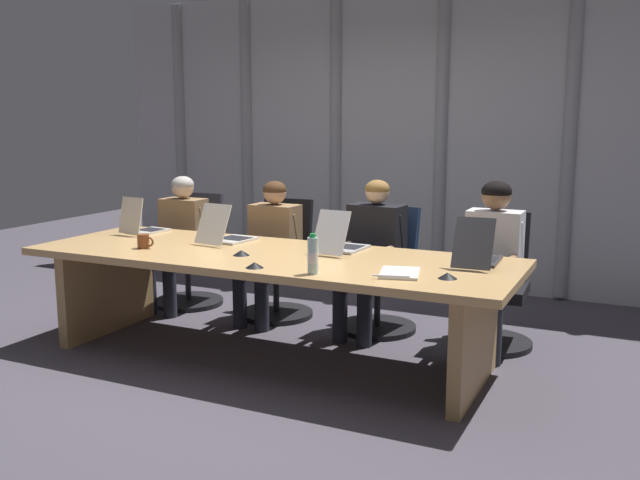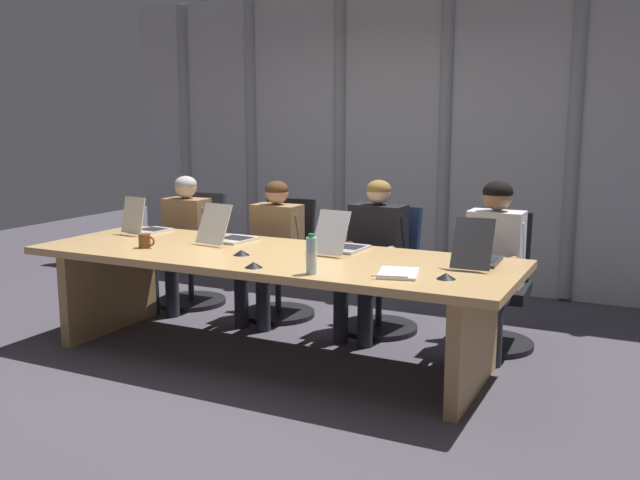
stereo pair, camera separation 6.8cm
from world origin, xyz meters
name	(u,v)px [view 2 (the right image)]	position (x,y,z in m)	size (l,w,h in m)	color
ground_plane	(270,357)	(0.00, 0.00, 0.00)	(12.43, 12.43, 0.00)	#47424C
conference_table	(269,275)	(0.00, 0.00, 0.57)	(3.30, 1.12, 0.72)	tan
curtain_backdrop	(399,138)	(0.00, 2.52, 1.42)	(6.21, 0.17, 2.84)	#B2B2B7
laptop_left_end	(145,226)	(-1.29, 0.29, 0.78)	(0.25, 0.38, 0.29)	beige
laptop_left_mid	(228,234)	(-0.47, 0.23, 0.78)	(0.30, 0.47, 0.29)	beige
laptop_center	(342,243)	(0.42, 0.27, 0.78)	(0.25, 0.47, 0.29)	#BCBCC1
laptop_right_mid	(478,255)	(1.34, 0.25, 0.78)	(0.26, 0.51, 0.30)	#2D2D33
office_chair_left_end	(194,263)	(-1.33, 0.96, 0.35)	(0.60, 0.60, 0.96)	#2D2D38
office_chair_left_mid	(281,273)	(-0.45, 0.96, 0.35)	(0.60, 0.60, 0.95)	black
office_chair_center	(382,285)	(0.45, 0.96, 0.35)	(0.60, 0.61, 0.94)	navy
office_chair_right_mid	(494,297)	(1.30, 0.96, 0.35)	(0.60, 0.60, 0.95)	black
person_left_end	(181,234)	(-1.33, 0.79, 0.64)	(0.39, 0.55, 1.12)	olive
person_left_mid	(271,243)	(-0.44, 0.79, 0.63)	(0.40, 0.55, 1.12)	olive
person_center	(373,249)	(0.43, 0.80, 0.65)	(0.45, 0.57, 1.16)	black
person_right_mid	(492,256)	(1.31, 0.80, 0.68)	(0.39, 0.55, 1.19)	silver
water_bottle_primary	(311,256)	(0.54, -0.43, 0.83)	(0.06, 0.06, 0.24)	silver
coffee_mug_near	(145,241)	(-0.87, -0.21, 0.77)	(0.13, 0.08, 0.10)	brown
conference_mic_left_side	(254,265)	(0.15, -0.43, 0.74)	(0.11, 0.11, 0.04)	black
conference_mic_middle	(241,252)	(-0.13, -0.13, 0.74)	(0.11, 0.11, 0.04)	black
conference_mic_right_side	(446,276)	(1.28, -0.21, 0.74)	(0.11, 0.11, 0.04)	black
spiral_notepad	(398,273)	(1.00, -0.23, 0.73)	(0.29, 0.35, 0.03)	silver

